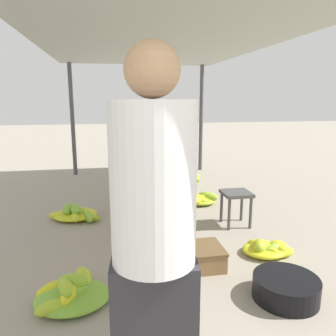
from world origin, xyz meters
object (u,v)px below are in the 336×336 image
object	(u,v)px
vendor_foreground	(154,240)
crate_near	(160,225)
banana_pile_left_1	(71,293)
basin_black	(286,288)
crate_mid	(147,200)
stool	(236,198)
banana_pile_right_3	(268,249)
banana_pile_left_0	(76,214)
banana_pile_right_1	(191,180)
banana_pile_right_0	(200,199)
crate_far	(201,256)

from	to	relation	value
vendor_foreground	crate_near	size ratio (longest dim) A/B	3.35
banana_pile_left_1	crate_near	world-z (taller)	banana_pile_left_1
basin_black	crate_mid	world-z (taller)	crate_mid
stool	banana_pile_right_3	distance (m)	0.87
basin_black	banana_pile_left_0	world-z (taller)	banana_pile_left_0
banana_pile_right_1	stool	bearing A→B (deg)	-88.85
vendor_foreground	banana_pile_right_0	size ratio (longest dim) A/B	2.97
crate_near	banana_pile_right_0	bearing A→B (deg)	51.85
crate_near	crate_far	distance (m)	0.88
basin_black	crate_near	distance (m)	1.64
crate_mid	crate_far	bearing A→B (deg)	-80.08
vendor_foreground	basin_black	world-z (taller)	vendor_foreground
vendor_foreground	basin_black	xyz separation A→B (m)	(1.14, 0.75, -0.83)
basin_black	crate_far	size ratio (longest dim) A/B	1.30
banana_pile_right_3	crate_far	xyz separation A→B (m)	(-0.73, -0.10, 0.03)
banana_pile_left_1	crate_mid	xyz separation A→B (m)	(0.84, 2.11, 0.04)
stool	crate_near	xyz separation A→B (m)	(-0.96, -0.07, -0.25)
banana_pile_left_1	banana_pile_right_3	xyz separation A→B (m)	(1.87, 0.45, -0.01)
banana_pile_left_0	banana_pile_right_1	xyz separation A→B (m)	(1.94, 1.51, 0.00)
vendor_foreground	banana_pile_left_0	bearing A→B (deg)	102.66
vendor_foreground	crate_far	world-z (taller)	vendor_foreground
vendor_foreground	crate_mid	bearing A→B (deg)	84.05
basin_black	crate_near	bearing A→B (deg)	117.73
stool	banana_pile_right_0	size ratio (longest dim) A/B	0.72
crate_mid	basin_black	bearing A→B (deg)	-71.01
vendor_foreground	banana_pile_left_1	world-z (taller)	vendor_foreground
banana_pile_left_0	crate_mid	size ratio (longest dim) A/B	1.33
banana_pile_left_0	stool	bearing A→B (deg)	-16.19
crate_far	banana_pile_right_1	bearing A→B (deg)	77.57
vendor_foreground	banana_pile_right_3	distance (m)	2.17
stool	basin_black	world-z (taller)	stool
banana_pile_right_3	crate_mid	world-z (taller)	crate_mid
stool	crate_mid	world-z (taller)	stool
vendor_foreground	crate_mid	distance (m)	3.25
basin_black	vendor_foreground	bearing A→B (deg)	-146.63
banana_pile_left_0	banana_pile_right_0	xyz separation A→B (m)	(1.77, 0.31, 0.00)
banana_pile_right_0	crate_far	distance (m)	1.87
banana_pile_left_1	crate_near	distance (m)	1.49
vendor_foreground	stool	distance (m)	2.71
crate_near	crate_far	world-z (taller)	crate_far
banana_pile_right_0	banana_pile_left_0	bearing A→B (deg)	-170.14
banana_pile_left_1	crate_mid	size ratio (longest dim) A/B	1.22
banana_pile_right_0	banana_pile_right_1	xyz separation A→B (m)	(0.16, 1.20, 0.00)
crate_near	vendor_foreground	bearing A→B (deg)	-99.75
banana_pile_left_0	banana_pile_right_3	world-z (taller)	banana_pile_left_0
banana_pile_right_0	banana_pile_right_3	world-z (taller)	banana_pile_right_3
vendor_foreground	crate_mid	size ratio (longest dim) A/B	3.40
stool	banana_pile_left_0	xyz separation A→B (m)	(-1.98, 0.57, -0.28)
banana_pile_left_1	banana_pile_right_1	bearing A→B (deg)	61.65
banana_pile_right_0	banana_pile_right_1	world-z (taller)	banana_pile_right_1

